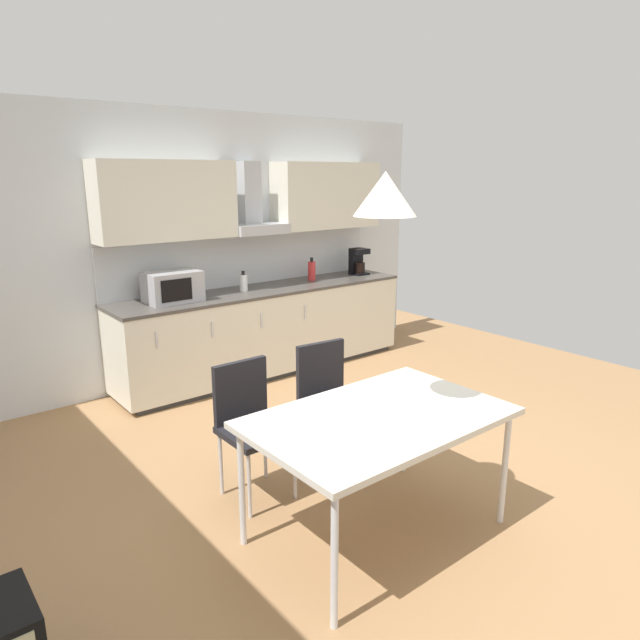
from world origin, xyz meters
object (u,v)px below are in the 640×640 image
object	(u,v)px
microwave	(173,287)
pendant_lamp	(385,194)
chair_far_right	(328,392)
chair_far_left	(249,416)
bottle_red	(312,271)
coffee_maker	(358,261)
bottle_white	(243,283)
dining_table	(379,422)

from	to	relation	value
microwave	pendant_lamp	bearing A→B (deg)	-91.56
chair_far_right	chair_far_left	xyz separation A→B (m)	(-0.65, 0.00, 0.00)
chair_far_left	microwave	bearing A→B (deg)	78.31
bottle_red	coffee_maker	bearing A→B (deg)	-3.08
bottle_white	chair_far_left	distance (m)	2.28
microwave	bottle_white	bearing A→B (deg)	0.79
microwave	coffee_maker	world-z (taller)	coffee_maker
chair_far_left	chair_far_right	bearing A→B (deg)	-0.04
chair_far_right	pendant_lamp	distance (m)	1.66
coffee_maker	pendant_lamp	distance (m)	3.76
chair_far_right	pendant_lamp	bearing A→B (deg)	-111.50
bottle_red	chair_far_right	bearing A→B (deg)	-125.38
microwave	chair_far_right	distance (m)	1.99
bottle_red	chair_far_left	bearing A→B (deg)	-136.11
bottle_white	pendant_lamp	bearing A→B (deg)	-106.72
bottle_red	chair_far_right	size ratio (longest dim) A/B	0.29
coffee_maker	bottle_red	distance (m)	0.65
bottle_red	chair_far_left	world-z (taller)	bottle_red
microwave	pendant_lamp	size ratio (longest dim) A/B	1.50
microwave	dining_table	bearing A→B (deg)	-91.56
bottle_red	chair_far_right	xyz separation A→B (m)	(-1.40, -1.97, -0.46)
coffee_maker	bottle_red	size ratio (longest dim) A/B	1.21
bottle_red	dining_table	xyz separation A→B (m)	(-1.73, -2.81, -0.30)
bottle_red	dining_table	bearing A→B (deg)	-121.64
microwave	bottle_red	world-z (taller)	microwave
coffee_maker	pendant_lamp	world-z (taller)	pendant_lamp
bottle_white	chair_far_right	size ratio (longest dim) A/B	0.23
bottle_white	microwave	bearing A→B (deg)	-179.21
dining_table	chair_far_left	bearing A→B (deg)	111.01
bottle_red	chair_far_right	distance (m)	2.46
coffee_maker	chair_far_left	xyz separation A→B (m)	(-2.70, -1.94, -0.50)
dining_table	chair_far_left	size ratio (longest dim) A/B	1.64
chair_far_left	pendant_lamp	xyz separation A→B (m)	(0.32, -0.84, 1.39)
dining_table	chair_far_right	size ratio (longest dim) A/B	1.64
bottle_white	chair_far_left	size ratio (longest dim) A/B	0.23
dining_table	chair_far_left	world-z (taller)	chair_far_left
microwave	pendant_lamp	world-z (taller)	pendant_lamp
dining_table	chair_far_right	distance (m)	0.91
chair_far_right	bottle_white	bearing A→B (deg)	75.44
bottle_white	pendant_lamp	xyz separation A→B (m)	(-0.83, -2.76, 0.95)
bottle_white	bottle_red	bearing A→B (deg)	3.24
bottle_white	chair_far_right	world-z (taller)	bottle_white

